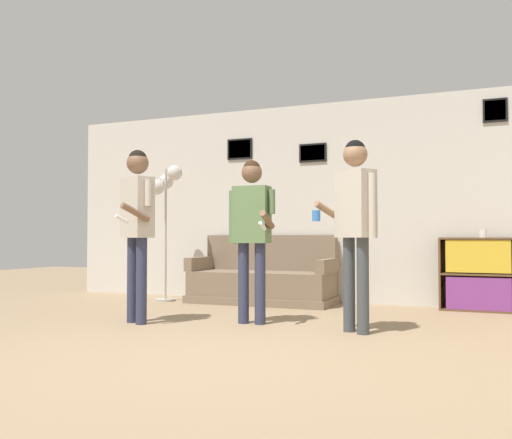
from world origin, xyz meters
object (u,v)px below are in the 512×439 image
object	(u,v)px
drinking_cup	(483,234)
bookshelf	(478,274)
person_player_foreground_left	(137,215)
floor_lamp	(166,192)
couch	(263,281)
person_player_foreground_center	(252,223)
person_watcher_holding_cup	(355,212)

from	to	relation	value
drinking_cup	bookshelf	bearing A→B (deg)	-179.48
person_player_foreground_left	floor_lamp	bearing A→B (deg)	113.37
floor_lamp	person_player_foreground_left	world-z (taller)	floor_lamp
couch	person_player_foreground_left	size ratio (longest dim) A/B	1.09
couch	floor_lamp	xyz separation A→B (m)	(-1.32, -0.30, 1.21)
bookshelf	person_player_foreground_center	xyz separation A→B (m)	(-2.10, -1.94, 0.59)
person_player_foreground_left	person_watcher_holding_cup	xyz separation A→B (m)	(2.19, 0.28, 0.00)
person_player_foreground_left	person_watcher_holding_cup	bearing A→B (deg)	7.26
couch	person_player_foreground_left	world-z (taller)	person_player_foreground_left
bookshelf	person_watcher_holding_cup	distance (m)	2.41
couch	bookshelf	world-z (taller)	couch
person_player_foreground_center	person_watcher_holding_cup	distance (m)	1.11
couch	bookshelf	bearing A→B (deg)	4.14
floor_lamp	drinking_cup	distance (m)	4.13
couch	bookshelf	size ratio (longest dim) A/B	2.20
couch	bookshelf	distance (m)	2.69
person_watcher_holding_cup	person_player_foreground_left	bearing A→B (deg)	-172.74
drinking_cup	person_watcher_holding_cup	bearing A→B (deg)	-117.04
floor_lamp	person_player_foreground_center	world-z (taller)	floor_lamp
floor_lamp	person_player_foreground_left	xyz separation A→B (m)	(0.81, -1.86, -0.40)
person_player_foreground_left	person_player_foreground_center	bearing A→B (deg)	20.95
person_watcher_holding_cup	drinking_cup	world-z (taller)	person_watcher_holding_cup
floor_lamp	person_player_foreground_left	distance (m)	2.07
couch	drinking_cup	size ratio (longest dim) A/B	20.74
bookshelf	person_player_foreground_center	distance (m)	2.92
floor_lamp	person_player_foreground_left	bearing A→B (deg)	-66.63
person_player_foreground_left	drinking_cup	bearing A→B (deg)	35.97
bookshelf	person_player_foreground_left	world-z (taller)	person_player_foreground_left
bookshelf	floor_lamp	xyz separation A→B (m)	(-4.00, -0.50, 1.07)
bookshelf	person_player_foreground_center	world-z (taller)	person_player_foreground_center
couch	person_player_foreground_center	xyz separation A→B (m)	(0.58, -1.75, 0.72)
person_watcher_holding_cup	drinking_cup	size ratio (longest dim) A/B	19.04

